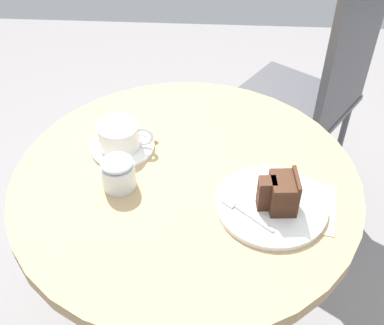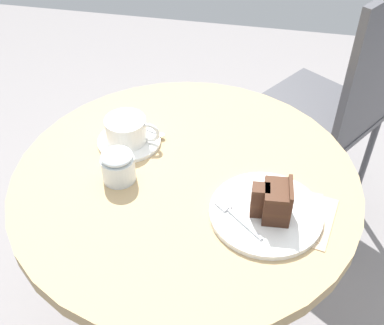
# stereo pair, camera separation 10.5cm
# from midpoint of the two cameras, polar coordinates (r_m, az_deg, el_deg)

# --- Properties ---
(cafe_table) EXTENTS (0.78, 0.78, 0.70)m
(cafe_table) POSITION_cam_midpoint_polar(r_m,az_deg,el_deg) (1.16, -3.33, -5.93)
(cafe_table) COLOR tan
(cafe_table) RESTS_ON ground
(saucer) EXTENTS (0.15, 0.15, 0.01)m
(saucer) POSITION_cam_midpoint_polar(r_m,az_deg,el_deg) (1.17, -10.81, 1.74)
(saucer) COLOR white
(saucer) RESTS_ON cafe_table
(coffee_cup) EXTENTS (0.13, 0.10, 0.06)m
(coffee_cup) POSITION_cam_midpoint_polar(r_m,az_deg,el_deg) (1.15, -11.18, 3.08)
(coffee_cup) COLOR white
(coffee_cup) RESTS_ON saucer
(teaspoon) EXTENTS (0.11, 0.05, 0.00)m
(teaspoon) POSITION_cam_midpoint_polar(r_m,az_deg,el_deg) (1.19, -8.49, 3.19)
(teaspoon) COLOR silver
(teaspoon) RESTS_ON saucer
(cake_plate) EXTENTS (0.23, 0.23, 0.01)m
(cake_plate) POSITION_cam_midpoint_polar(r_m,az_deg,el_deg) (1.01, 6.47, -5.20)
(cake_plate) COLOR white
(cake_plate) RESTS_ON cafe_table
(cake_slice) EXTENTS (0.08, 0.07, 0.08)m
(cake_slice) POSITION_cam_midpoint_polar(r_m,az_deg,el_deg) (0.98, 7.46, -3.76)
(cake_slice) COLOR #422619
(cake_slice) RESTS_ON cake_plate
(fork) EXTENTS (0.11, 0.10, 0.00)m
(fork) POSITION_cam_midpoint_polar(r_m,az_deg,el_deg) (0.99, 2.86, -5.77)
(fork) COLOR silver
(fork) RESTS_ON cake_plate
(napkin) EXTENTS (0.18, 0.18, 0.00)m
(napkin) POSITION_cam_midpoint_polar(r_m,az_deg,el_deg) (1.03, 9.47, -4.85)
(napkin) COLOR tan
(napkin) RESTS_ON cafe_table
(cafe_chair) EXTENTS (0.53, 0.53, 0.95)m
(cafe_chair) POSITION_cam_midpoint_polar(r_m,az_deg,el_deg) (1.65, 12.89, 8.54)
(cafe_chair) COLOR #4C4C51
(cafe_chair) RESTS_ON ground
(sugar_pot) EXTENTS (0.07, 0.07, 0.08)m
(sugar_pot) POSITION_cam_midpoint_polar(r_m,az_deg,el_deg) (1.05, -11.60, -1.30)
(sugar_pot) COLOR silver
(sugar_pot) RESTS_ON cafe_table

